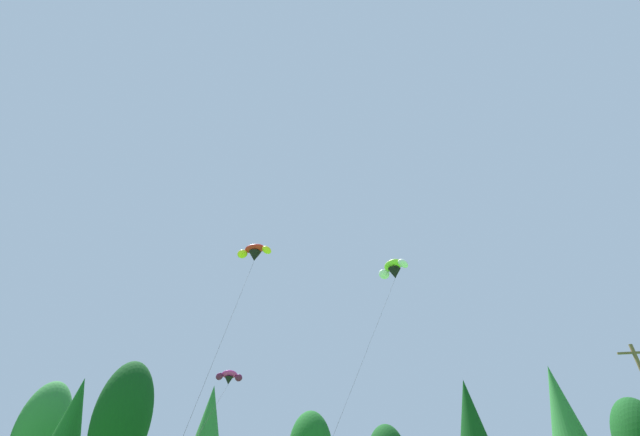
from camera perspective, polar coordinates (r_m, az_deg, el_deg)
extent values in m
ellipsoid|color=#2D7033|center=(61.29, -34.74, -23.49)|extent=(5.52, 5.52, 10.82)
cone|color=#19561E|center=(55.08, -31.87, -23.70)|extent=(4.51, 4.51, 9.79)
ellipsoid|color=#0F3D14|center=(50.16, -26.17, -24.05)|extent=(5.69, 5.69, 11.31)
cone|color=#2D7033|center=(48.12, -15.57, -27.07)|extent=(4.27, 4.27, 8.98)
cone|color=#0F3D14|center=(46.01, 20.73, -26.01)|extent=(4.25, 4.25, 8.90)
cone|color=#2D7033|center=(50.29, 31.21, -23.03)|extent=(4.57, 4.57, 9.99)
cube|color=brown|center=(38.25, 37.94, -14.78)|extent=(2.20, 0.14, 0.14)
ellipsoid|color=red|center=(35.25, -9.20, -4.31)|extent=(1.94, 1.35, 0.77)
ellipsoid|color=yellow|center=(34.64, -7.55, -4.50)|extent=(1.02, 1.04, 0.96)
ellipsoid|color=yellow|center=(35.58, -10.90, -5.01)|extent=(1.15, 1.06, 0.96)
cone|color=black|center=(34.99, -9.24, -5.38)|extent=(1.15, 1.15, 0.87)
cylinder|color=black|center=(26.16, -13.52, -16.04)|extent=(1.39, 11.76, 16.96)
ellipsoid|color=#93D633|center=(41.22, 10.28, -6.61)|extent=(2.56, 2.59, 1.19)
ellipsoid|color=white|center=(40.19, 11.67, -6.30)|extent=(1.57, 1.58, 1.36)
ellipsoid|color=white|center=(41.92, 9.05, -7.84)|extent=(1.59, 1.56, 1.36)
cone|color=black|center=(40.92, 10.53, -7.71)|extent=(1.76, 1.76, 1.07)
cylinder|color=black|center=(31.30, 6.43, -18.60)|extent=(6.12, 13.14, 18.18)
ellipsoid|color=#D12893|center=(41.24, -12.68, -20.74)|extent=(1.71, 1.53, 0.87)
ellipsoid|color=#66144C|center=(41.27, -11.43, -21.25)|extent=(1.02, 1.04, 0.95)
ellipsoid|color=#66144C|center=(41.13, -14.02, -20.89)|extent=(0.90, 1.09, 0.95)
cone|color=black|center=(41.21, -12.79, -21.50)|extent=(1.06, 1.06, 0.68)
cylinder|color=black|center=(30.01, -15.75, -25.89)|extent=(5.77, 20.37, 9.07)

